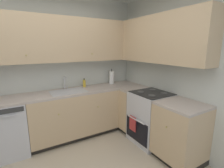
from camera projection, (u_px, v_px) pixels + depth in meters
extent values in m
cube|color=silver|center=(44.00, 68.00, 3.05)|extent=(3.76, 0.05, 2.64)
cube|color=silver|center=(192.00, 72.00, 2.55)|extent=(0.05, 3.48, 2.64)
cube|color=silver|center=(6.00, 129.00, 2.63)|extent=(0.60, 0.60, 0.88)
cube|color=#333333|center=(1.00, 112.00, 2.29)|extent=(0.55, 0.01, 0.07)
cube|color=silver|center=(2.00, 117.00, 2.29)|extent=(0.36, 0.02, 0.02)
cube|color=tan|center=(74.00, 112.00, 3.17)|extent=(1.62, 0.60, 0.79)
cube|color=black|center=(75.00, 133.00, 3.29)|extent=(1.62, 0.54, 0.09)
sphere|color=tan|center=(59.00, 114.00, 2.70)|extent=(0.02, 0.02, 0.02)
sphere|color=tan|center=(98.00, 107.00, 3.06)|extent=(0.02, 0.02, 0.02)
cube|color=#B7A89E|center=(73.00, 92.00, 3.08)|extent=(2.82, 0.60, 0.03)
cube|color=tan|center=(134.00, 109.00, 3.37)|extent=(0.60, 0.26, 0.79)
cube|color=black|center=(135.00, 128.00, 3.48)|extent=(0.54, 0.26, 0.09)
cube|color=tan|center=(180.00, 131.00, 2.46)|extent=(0.60, 0.62, 0.79)
cube|color=black|center=(179.00, 157.00, 2.57)|extent=(0.54, 0.62, 0.09)
sphere|color=tan|center=(166.00, 127.00, 2.27)|extent=(0.02, 0.02, 0.02)
cube|color=#B7A89E|center=(135.00, 89.00, 3.28)|extent=(0.60, 0.26, 0.03)
cube|color=#B7A89E|center=(183.00, 105.00, 2.37)|extent=(0.60, 0.62, 0.03)
cube|color=silver|center=(151.00, 118.00, 3.01)|extent=(0.64, 0.62, 0.91)
cube|color=black|center=(136.00, 130.00, 2.88)|extent=(0.02, 0.55, 0.38)
cube|color=silver|center=(136.00, 119.00, 2.82)|extent=(0.02, 0.43, 0.02)
cube|color=black|center=(152.00, 93.00, 2.91)|extent=(0.59, 0.60, 0.01)
cube|color=silver|center=(165.00, 87.00, 3.05)|extent=(0.03, 0.60, 0.15)
cylinder|color=#4C4C4C|center=(152.00, 95.00, 2.72)|extent=(0.11, 0.11, 0.01)
cylinder|color=#4C4C4C|center=(141.00, 92.00, 2.95)|extent=(0.11, 0.11, 0.01)
cylinder|color=#4C4C4C|center=(164.00, 93.00, 2.86)|extent=(0.11, 0.11, 0.01)
cylinder|color=#4C4C4C|center=(153.00, 90.00, 3.09)|extent=(0.11, 0.11, 0.01)
cube|color=#B23333|center=(133.00, 124.00, 2.91)|extent=(0.02, 0.17, 0.26)
cube|color=tan|center=(59.00, 40.00, 2.92)|extent=(2.50, 0.32, 0.77)
sphere|color=tan|center=(26.00, 55.00, 2.56)|extent=(0.02, 0.02, 0.02)
sphere|color=tan|center=(92.00, 54.00, 3.11)|extent=(0.02, 0.02, 0.02)
cube|color=tan|center=(154.00, 40.00, 2.89)|extent=(0.32, 2.07, 0.77)
cube|color=#B7B7BC|center=(68.00, 91.00, 3.01)|extent=(0.62, 0.40, 0.01)
cube|color=gray|center=(69.00, 94.00, 3.02)|extent=(0.57, 0.36, 0.09)
cube|color=#99999E|center=(69.00, 93.00, 3.02)|extent=(0.02, 0.35, 0.06)
cylinder|color=silver|center=(65.00, 83.00, 3.18)|extent=(0.02, 0.02, 0.24)
cylinder|color=silver|center=(65.00, 78.00, 3.09)|extent=(0.02, 0.15, 0.02)
cylinder|color=silver|center=(67.00, 87.00, 3.22)|extent=(0.02, 0.02, 0.06)
cylinder|color=gold|center=(84.00, 83.00, 3.36)|extent=(0.06, 0.06, 0.14)
cylinder|color=#262626|center=(84.00, 79.00, 3.35)|extent=(0.03, 0.03, 0.03)
cylinder|color=white|center=(112.00, 77.00, 3.65)|extent=(0.11, 0.11, 0.27)
cylinder|color=#3F3F3F|center=(112.00, 77.00, 3.64)|extent=(0.02, 0.02, 0.33)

